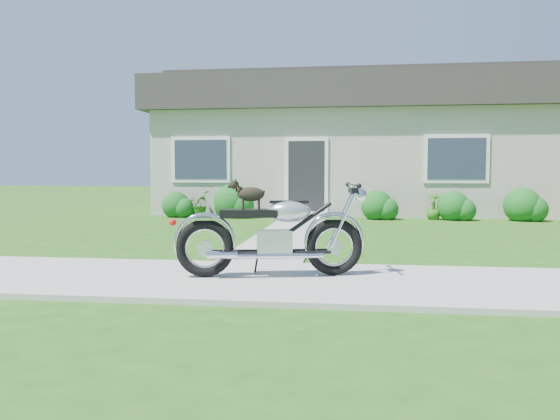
{
  "coord_description": "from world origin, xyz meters",
  "views": [
    {
      "loc": [
        -0.25,
        -6.07,
        1.25
      ],
      "look_at": [
        -1.18,
        1.0,
        0.75
      ],
      "focal_mm": 35.0,
      "sensor_mm": 36.0,
      "label": 1
    }
  ],
  "objects_px": {
    "potted_plant_right": "(434,206)",
    "motorcycle_with_dog": "(274,234)",
    "potted_plant_left": "(199,204)",
    "house": "(360,144)"
  },
  "relations": [
    {
      "from": "potted_plant_right",
      "to": "motorcycle_with_dog",
      "type": "distance_m",
      "value": 8.94
    },
    {
      "from": "potted_plant_left",
      "to": "motorcycle_with_dog",
      "type": "height_order",
      "value": "motorcycle_with_dog"
    },
    {
      "from": "potted_plant_left",
      "to": "motorcycle_with_dog",
      "type": "distance_m",
      "value": 9.05
    },
    {
      "from": "motorcycle_with_dog",
      "to": "potted_plant_right",
      "type": "bearing_deg",
      "value": 58.38
    },
    {
      "from": "house",
      "to": "potted_plant_left",
      "type": "xyz_separation_m",
      "value": [
        -4.45,
        -3.44,
        -1.79
      ]
    },
    {
      "from": "house",
      "to": "motorcycle_with_dog",
      "type": "height_order",
      "value": "house"
    },
    {
      "from": "potted_plant_left",
      "to": "potted_plant_right",
      "type": "relative_size",
      "value": 1.04
    },
    {
      "from": "house",
      "to": "potted_plant_right",
      "type": "relative_size",
      "value": 18.12
    },
    {
      "from": "potted_plant_right",
      "to": "motorcycle_with_dog",
      "type": "xyz_separation_m",
      "value": [
        -3.01,
        -8.42,
        0.19
      ]
    },
    {
      "from": "potted_plant_left",
      "to": "motorcycle_with_dog",
      "type": "xyz_separation_m",
      "value": [
        3.32,
        -8.42,
        0.18
      ]
    }
  ]
}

